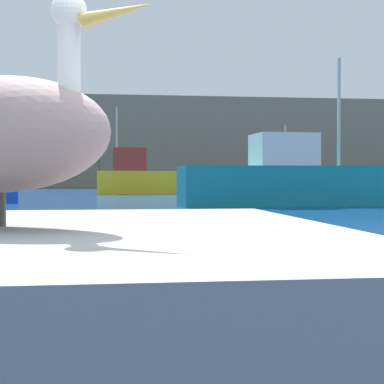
# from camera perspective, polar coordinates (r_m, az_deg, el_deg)

# --- Properties ---
(hillside_backdrop) EXTENTS (140.00, 16.04, 9.33)m
(hillside_backdrop) POSITION_cam_1_polar(r_m,az_deg,el_deg) (73.33, -7.57, 4.14)
(hillside_backdrop) COLOR #7F755B
(hillside_backdrop) RESTS_ON ground
(fishing_boat_orange) EXTENTS (5.62, 3.93, 4.33)m
(fishing_boat_orange) POSITION_cam_1_polar(r_m,az_deg,el_deg) (40.56, 10.25, 1.16)
(fishing_boat_orange) COLOR orange
(fishing_boat_orange) RESTS_ON ground
(fishing_boat_yellow) EXTENTS (5.99, 2.00, 5.38)m
(fishing_boat_yellow) POSITION_cam_1_polar(r_m,az_deg,el_deg) (40.36, -4.42, 1.28)
(fishing_boat_yellow) COLOR yellow
(fishing_boat_yellow) RESTS_ON ground
(fishing_boat_teal) EXTENTS (7.44, 2.42, 5.46)m
(fishing_boat_teal) POSITION_cam_1_polar(r_m,az_deg,el_deg) (23.79, 7.89, 1.08)
(fishing_boat_teal) COLOR teal
(fishing_boat_teal) RESTS_ON ground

